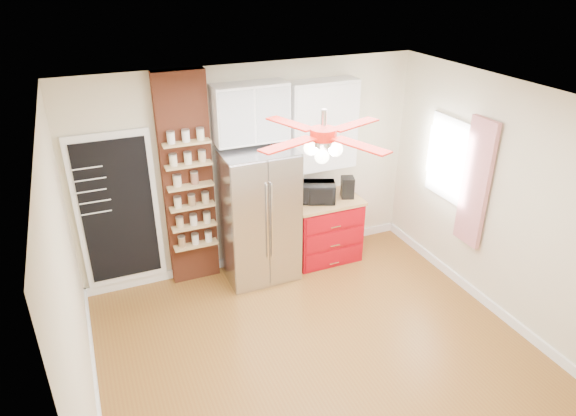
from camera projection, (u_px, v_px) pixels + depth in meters
name	position (u px, v px, depth m)	size (l,w,h in m)	color
floor	(316.00, 350.00, 5.55)	(4.50, 4.50, 0.00)	brown
ceiling	(324.00, 103.00, 4.35)	(4.50, 4.50, 0.00)	white
wall_back	(252.00, 170.00, 6.60)	(4.50, 0.02, 2.70)	beige
wall_front	(457.00, 385.00, 3.30)	(4.50, 0.02, 2.70)	beige
wall_left	(71.00, 295.00, 4.16)	(0.02, 4.00, 2.70)	beige
wall_right	(501.00, 202.00, 5.73)	(0.02, 4.00, 2.70)	beige
chalkboard	(118.00, 211.00, 6.09)	(0.95, 0.05, 1.95)	white
brick_pillar	(188.00, 182.00, 6.24)	(0.60, 0.16, 2.70)	brown
fridge	(259.00, 215.00, 6.49)	(0.90, 0.70, 1.75)	#ACABB0
upper_glass_cabinet	(250.00, 113.00, 6.08)	(0.90, 0.35, 0.70)	white
red_cabinet	(324.00, 229.00, 7.05)	(0.94, 0.64, 0.90)	#A10510
upper_shelf_unit	(322.00, 125.00, 6.56)	(0.90, 0.30, 1.15)	white
window	(449.00, 159.00, 6.38)	(0.04, 0.75, 1.05)	white
curtain	(476.00, 183.00, 5.95)	(0.06, 0.40, 1.55)	red
ceiling_fan	(323.00, 135.00, 4.47)	(1.40, 1.40, 0.44)	silver
toaster_oven	(317.00, 192.00, 6.75)	(0.46, 0.31, 0.26)	black
coffee_maker	(347.00, 187.00, 6.86)	(0.17, 0.18, 0.28)	black
canister_left	(349.00, 193.00, 6.86)	(0.10, 0.10, 0.14)	red
canister_right	(347.00, 188.00, 7.01)	(0.11, 0.11, 0.14)	red
pantry_jar_oats	(177.00, 181.00, 6.06)	(0.10, 0.10, 0.13)	beige
pantry_jar_beans	(194.00, 178.00, 6.11)	(0.09, 0.09, 0.14)	brown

